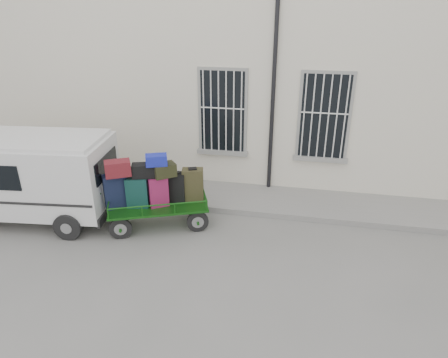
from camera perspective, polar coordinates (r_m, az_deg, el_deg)
ground at (r=9.16m, az=-1.43°, el=-9.07°), size 80.00×80.00×0.00m
building at (r=13.24m, az=3.80°, el=15.31°), size 24.00×5.15×6.00m
sidewalk at (r=11.00m, az=1.06°, el=-2.58°), size 24.00×1.70×0.15m
luggage_cart at (r=9.46m, az=-9.93°, el=-1.64°), size 2.71×1.81×1.87m
van at (r=10.76m, az=-26.71°, el=0.79°), size 4.40×2.27×2.13m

